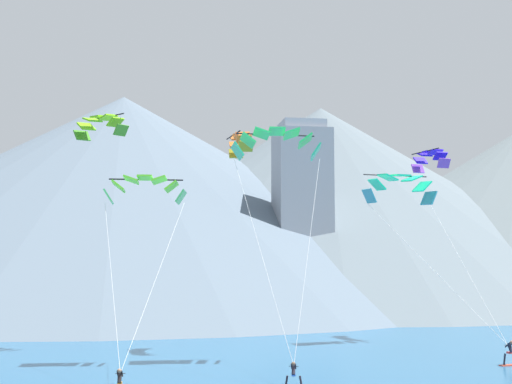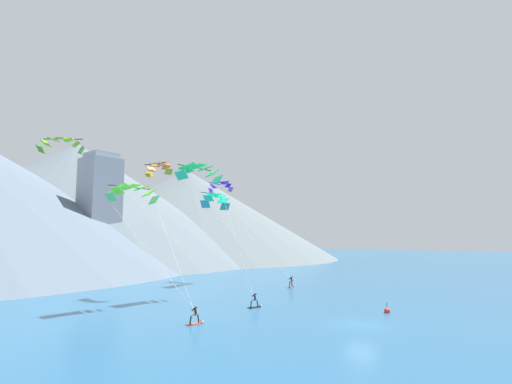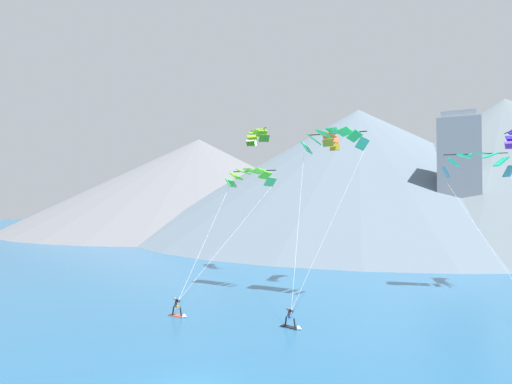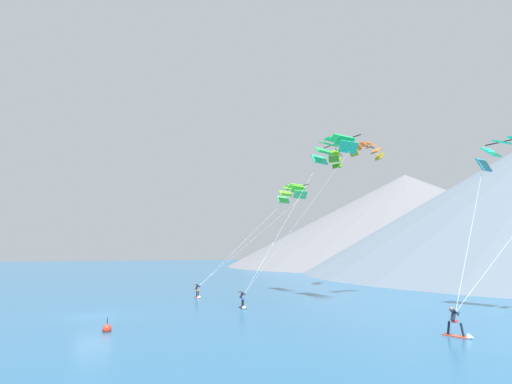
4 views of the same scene
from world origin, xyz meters
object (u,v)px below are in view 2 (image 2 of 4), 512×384
at_px(kitesurfer_near_trail, 197,319).
at_px(parafoil_kite_near_trail, 134,192).
at_px(parafoil_kite_mid_center, 216,199).
at_px(parafoil_kite_distant_high_outer, 61,143).
at_px(parafoil_kite_distant_low_drift, 221,186).
at_px(race_marker_buoy, 387,311).
at_px(kitesurfer_near_lead, 256,303).
at_px(parafoil_kite_distant_mid_solo, 158,168).
at_px(kitesurfer_mid_center, 292,284).
at_px(parafoil_kite_near_lead, 199,172).

relative_size(kitesurfer_near_trail, parafoil_kite_near_trail, 0.15).
xyz_separation_m(parafoil_kite_mid_center, parafoil_kite_distant_high_outer, (-25.00, 0.29, 4.63)).
xyz_separation_m(parafoil_kite_near_trail, parafoil_kite_distant_high_outer, (-3.56, 9.25, 5.98)).
height_order(parafoil_kite_near_trail, parafoil_kite_distant_low_drift, parafoil_kite_distant_low_drift).
distance_m(kitesurfer_near_trail, race_marker_buoy, 18.18).
bearing_deg(parafoil_kite_distant_low_drift, kitesurfer_near_trail, -139.00).
bearing_deg(parafoil_kite_mid_center, kitesurfer_near_lead, -124.75).
relative_size(parafoil_kite_mid_center, parafoil_kite_distant_mid_solo, 3.24).
relative_size(kitesurfer_near_trail, parafoil_kite_mid_center, 0.13).
distance_m(kitesurfer_near_trail, kitesurfer_mid_center, 26.34).
relative_size(kitesurfer_mid_center, race_marker_buoy, 1.75).
xyz_separation_m(kitesurfer_mid_center, parafoil_kite_distant_mid_solo, (-17.13, 8.98, 15.56)).
bearing_deg(kitesurfer_near_lead, parafoil_kite_near_lead, 85.97).
height_order(kitesurfer_mid_center, parafoil_kite_mid_center, parafoil_kite_mid_center).
xyz_separation_m(kitesurfer_near_trail, parafoil_kite_distant_mid_solo, (8.12, 16.45, 15.65)).
bearing_deg(parafoil_kite_distant_low_drift, parafoil_kite_distant_mid_solo, -160.58).
bearing_deg(race_marker_buoy, parafoil_kite_distant_high_outer, 119.76).
distance_m(kitesurfer_near_trail, parafoil_kite_near_trail, 15.95).
height_order(parafoil_kite_mid_center, parafoil_kite_distant_high_outer, parafoil_kite_distant_high_outer).
distance_m(kitesurfer_mid_center, race_marker_buoy, 20.65).
bearing_deg(race_marker_buoy, parafoil_kite_distant_mid_solo, 104.20).
height_order(kitesurfer_near_lead, kitesurfer_near_trail, kitesurfer_near_trail).
relative_size(kitesurfer_near_lead, kitesurfer_near_trail, 1.01).
height_order(kitesurfer_near_lead, race_marker_buoy, kitesurfer_near_lead).
bearing_deg(parafoil_kite_distant_low_drift, kitesurfer_near_lead, -128.10).
bearing_deg(parafoil_kite_mid_center, parafoil_kite_distant_high_outer, 179.34).
bearing_deg(kitesurfer_mid_center, parafoil_kite_near_lead, 168.27).
bearing_deg(kitesurfer_near_trail, parafoil_kite_near_lead, 47.03).
xyz_separation_m(parafoil_kite_near_trail, parafoil_kite_distant_low_drift, (25.38, 11.81, 4.23)).
height_order(kitesurfer_mid_center, parafoil_kite_near_lead, parafoil_kite_near_lead).
bearing_deg(parafoil_kite_mid_center, parafoil_kite_near_lead, -143.05).
bearing_deg(parafoil_kite_near_lead, race_marker_buoy, -76.66).
height_order(parafoil_kite_distant_low_drift, parafoil_kite_distant_mid_solo, parafoil_kite_distant_low_drift).
bearing_deg(race_marker_buoy, kitesurfer_near_lead, 116.20).
bearing_deg(parafoil_kite_near_lead, parafoil_kite_near_trail, 177.45).
bearing_deg(parafoil_kite_distant_high_outer, race_marker_buoy, -60.24).
relative_size(kitesurfer_mid_center, parafoil_kite_distant_low_drift, 0.38).
xyz_separation_m(kitesurfer_near_lead, parafoil_kite_distant_low_drift, (17.05, 21.75, 15.71)).
relative_size(parafoil_kite_mid_center, parafoil_kite_distant_low_drift, 3.00).
bearing_deg(kitesurfer_mid_center, parafoil_kite_mid_center, 102.99).
distance_m(parafoil_kite_near_lead, parafoil_kite_distant_mid_solo, 6.14).
bearing_deg(parafoil_kite_near_trail, kitesurfer_near_lead, -50.05).
bearing_deg(kitesurfer_near_trail, parafoil_kite_distant_mid_solo, 63.73).
xyz_separation_m(kitesurfer_near_lead, kitesurfer_mid_center, (16.00, 6.36, 0.11)).
bearing_deg(parafoil_kite_near_trail, kitesurfer_mid_center, -8.38).
relative_size(kitesurfer_near_lead, kitesurfer_mid_center, 1.00).
height_order(parafoil_kite_distant_high_outer, parafoil_kite_distant_mid_solo, parafoil_kite_distant_high_outer).
bearing_deg(kitesurfer_mid_center, parafoil_kite_distant_low_drift, 86.10).
height_order(kitesurfer_near_trail, kitesurfer_mid_center, kitesurfer_mid_center).
bearing_deg(parafoil_kite_distant_high_outer, parafoil_kite_near_lead, -37.53).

